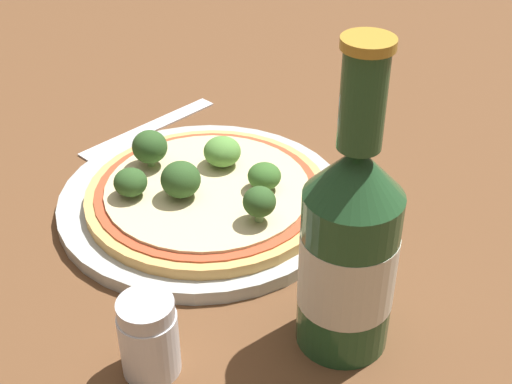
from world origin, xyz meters
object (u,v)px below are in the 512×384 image
(pizza, at_px, (212,192))
(fork, at_px, (149,127))
(beer_bottle, at_px, (345,249))
(pepper_shaker, at_px, (149,337))

(pizza, relative_size, fork, 1.26)
(beer_bottle, bearing_deg, pepper_shaker, -111.96)
(beer_bottle, relative_size, pepper_shaker, 3.75)
(pizza, xyz_separation_m, fork, (-0.16, 0.02, -0.02))
(pizza, bearing_deg, beer_bottle, -2.53)
(pizza, relative_size, beer_bottle, 0.95)
(pepper_shaker, xyz_separation_m, fork, (-0.29, 0.15, -0.03))
(beer_bottle, relative_size, fork, 1.33)
(fork, bearing_deg, beer_bottle, -106.47)
(beer_bottle, xyz_separation_m, fork, (-0.34, 0.03, -0.08))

